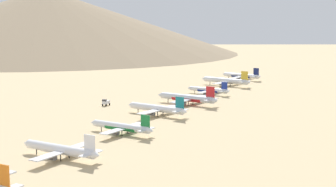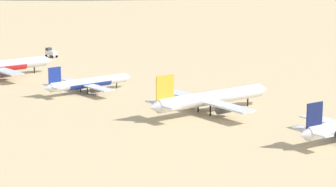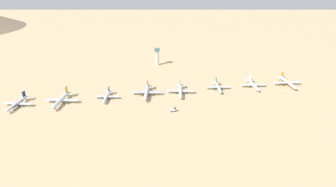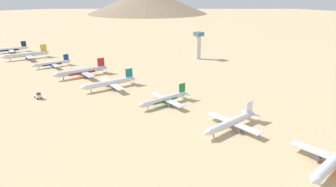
% 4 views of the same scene
% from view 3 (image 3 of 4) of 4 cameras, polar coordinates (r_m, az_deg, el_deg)
% --- Properties ---
extents(ground_plane, '(1800.00, 1800.00, 0.00)m').
position_cam_3_polar(ground_plane, '(298.06, -0.93, -0.31)').
color(ground_plane, tan).
extents(parked_jet_0, '(36.93, 30.02, 10.64)m').
position_cam_3_polar(parked_jet_0, '(310.55, -29.28, -1.83)').
color(parked_jet_0, white).
rests_on(parked_jet_0, ground).
extents(parked_jet_1, '(42.17, 34.21, 12.17)m').
position_cam_3_polar(parked_jet_1, '(298.42, -21.65, -1.22)').
color(parked_jet_1, silver).
rests_on(parked_jet_1, ground).
extents(parked_jet_2, '(32.27, 26.13, 9.33)m').
position_cam_3_polar(parked_jet_2, '(294.29, -12.82, -0.62)').
color(parked_jet_2, silver).
rests_on(parked_jet_2, ground).
extents(parked_jet_3, '(41.47, 33.58, 11.99)m').
position_cam_3_polar(parked_jet_3, '(296.21, -4.52, 0.30)').
color(parked_jet_3, silver).
rests_on(parked_jet_3, ground).
extents(parked_jet_4, '(38.44, 31.14, 11.11)m').
position_cam_3_polar(parked_jet_4, '(299.85, 2.62, 0.60)').
color(parked_jet_4, white).
rests_on(parked_jet_4, ground).
extents(parked_jet_5, '(34.28, 27.83, 9.89)m').
position_cam_3_polar(parked_jet_5, '(315.95, 10.52, 1.37)').
color(parked_jet_5, silver).
rests_on(parked_jet_5, ground).
extents(parked_jet_6, '(36.10, 29.37, 10.41)m').
position_cam_3_polar(parked_jet_6, '(332.13, 17.56, 1.80)').
color(parked_jet_6, white).
rests_on(parked_jet_6, ground).
extents(parked_jet_7, '(40.32, 32.87, 11.63)m').
position_cam_3_polar(parked_jet_7, '(352.52, 23.94, 2.16)').
color(parked_jet_7, silver).
rests_on(parked_jet_7, ground).
extents(service_truck, '(3.46, 5.51, 3.90)m').
position_cam_3_polar(service_truck, '(261.98, 1.18, -3.42)').
color(service_truck, silver).
rests_on(service_truck, ground).
extents(control_tower, '(7.20, 7.20, 24.76)m').
position_cam_3_polar(control_tower, '(394.08, -2.28, 7.98)').
color(control_tower, beige).
rests_on(control_tower, ground).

